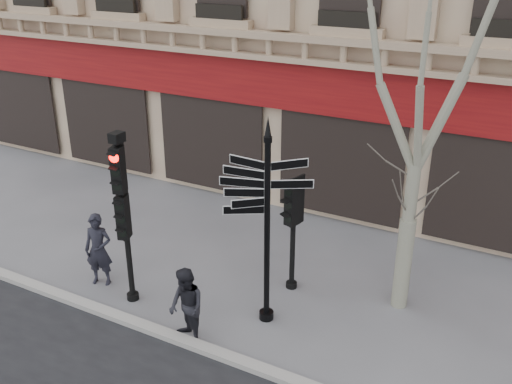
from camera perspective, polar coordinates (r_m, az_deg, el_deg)
ground at (r=11.91m, az=-0.57°, el=-12.18°), size 80.00×80.00×0.00m
kerb at (r=10.92m, az=-4.26°, el=-15.67°), size 80.00×0.25×0.12m
fingerpost at (r=10.40m, az=1.15°, el=0.25°), size 2.28×2.28×4.23m
traffic_signal_main at (r=11.53m, az=-13.16°, el=-0.67°), size 0.48×0.41×3.71m
traffic_signal_secondary at (r=11.91m, az=3.77°, el=-2.25°), size 0.49×0.41×2.55m
plane_tree at (r=10.58m, az=16.97°, el=14.10°), size 2.89×2.89×7.69m
pedestrian_a at (r=12.95m, az=-15.47°, el=-5.58°), size 0.71×0.59×1.67m
pedestrian_b at (r=10.84m, az=-6.97°, el=-11.35°), size 0.95×0.89×1.56m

